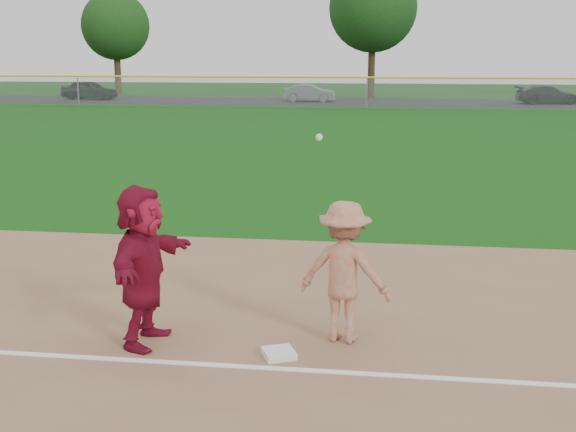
# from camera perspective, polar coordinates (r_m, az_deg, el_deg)

# --- Properties ---
(ground) EXTENTS (160.00, 160.00, 0.00)m
(ground) POSITION_cam_1_polar(r_m,az_deg,el_deg) (9.21, -1.28, -9.97)
(ground) COLOR #114A0E
(ground) RESTS_ON ground
(foul_line) EXTENTS (60.00, 0.10, 0.01)m
(foul_line) POSITION_cam_1_polar(r_m,az_deg,el_deg) (8.48, -2.15, -11.88)
(foul_line) COLOR white
(foul_line) RESTS_ON infield_dirt
(parking_asphalt) EXTENTS (120.00, 10.00, 0.01)m
(parking_asphalt) POSITION_cam_1_polar(r_m,az_deg,el_deg) (54.52, 6.41, 8.94)
(parking_asphalt) COLOR black
(parking_asphalt) RESTS_ON ground
(first_base) EXTENTS (0.47, 0.47, 0.08)m
(first_base) POSITION_cam_1_polar(r_m,az_deg,el_deg) (8.76, -0.72, -10.80)
(first_base) COLOR white
(first_base) RESTS_ON infield_dirt
(base_runner) EXTENTS (0.78, 1.91, 2.01)m
(base_runner) POSITION_cam_1_polar(r_m,az_deg,el_deg) (9.00, -11.37, -3.86)
(base_runner) COLOR maroon
(base_runner) RESTS_ON infield_dirt
(car_left) EXTENTS (4.58, 2.41, 1.49)m
(car_left) POSITION_cam_1_polar(r_m,az_deg,el_deg) (59.27, -15.43, 9.59)
(car_left) COLOR black
(car_left) RESTS_ON parking_asphalt
(car_mid) EXTENTS (3.90, 1.42, 1.28)m
(car_mid) POSITION_cam_1_polar(r_m,az_deg,el_deg) (54.69, 1.70, 9.70)
(car_mid) COLOR slate
(car_mid) RESTS_ON parking_asphalt
(car_right) EXTENTS (4.62, 2.32, 1.29)m
(car_right) POSITION_cam_1_polar(r_m,az_deg,el_deg) (55.35, 19.84, 9.00)
(car_right) COLOR black
(car_right) RESTS_ON parking_asphalt
(first_base_play) EXTENTS (1.27, 0.89, 2.60)m
(first_base_play) POSITION_cam_1_polar(r_m,az_deg,el_deg) (8.98, 4.47, -4.43)
(first_base_play) COLOR #9B9B9D
(first_base_play) RESTS_ON infield_dirt
(outfield_fence) EXTENTS (110.00, 0.12, 110.00)m
(outfield_fence) POSITION_cam_1_polar(r_m,az_deg,el_deg) (48.44, 6.28, 10.79)
(outfield_fence) COLOR #999EA0
(outfield_fence) RESTS_ON ground
(tree_1) EXTENTS (5.80, 5.80, 8.75)m
(tree_1) POSITION_cam_1_polar(r_m,az_deg,el_deg) (65.72, -13.48, 14.39)
(tree_1) COLOR #3A2515
(tree_1) RESTS_ON ground
(tree_2) EXTENTS (7.00, 7.00, 10.58)m
(tree_2) POSITION_cam_1_polar(r_m,az_deg,el_deg) (60.01, 6.73, 16.01)
(tree_2) COLOR #332212
(tree_2) RESTS_ON ground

